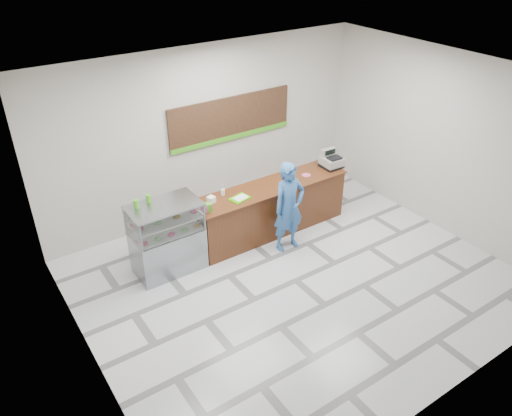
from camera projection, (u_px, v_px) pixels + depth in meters
floor at (296, 280)px, 8.72m from camera, size 7.00×7.00×0.00m
back_wall at (207, 133)px, 9.97m from camera, size 7.00×0.00×7.00m
ceiling at (306, 83)px, 6.94m from camera, size 7.00×7.00×0.00m
sales_counter at (271, 209)px, 9.83m from camera, size 3.26×0.76×1.03m
display_case at (167, 237)px, 8.68m from camera, size 1.22×0.72×1.33m
menu_board at (231, 119)px, 10.11m from camera, size 2.80×0.06×0.90m
cash_register at (331, 161)px, 10.20m from camera, size 0.41×0.43×0.37m
card_terminal at (287, 180)px, 9.74m from camera, size 0.14×0.20×0.04m
serving_tray at (240, 198)px, 9.13m from camera, size 0.41×0.33×0.02m
napkin_box at (211, 199)px, 8.99m from camera, size 0.15×0.15×0.11m
straw_cup at (223, 192)px, 9.22m from camera, size 0.08×0.08×0.11m
promo_box at (206, 208)px, 8.70m from camera, size 0.20×0.16×0.16m
donut_decal at (306, 175)px, 9.95m from camera, size 0.18×0.18×0.00m
green_cup_left at (136, 204)px, 8.23m from camera, size 0.09×0.09×0.15m
green_cup_right at (149, 198)px, 8.39m from camera, size 0.09×0.09×0.14m
customer at (289, 207)px, 9.16m from camera, size 0.66×0.45×1.76m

